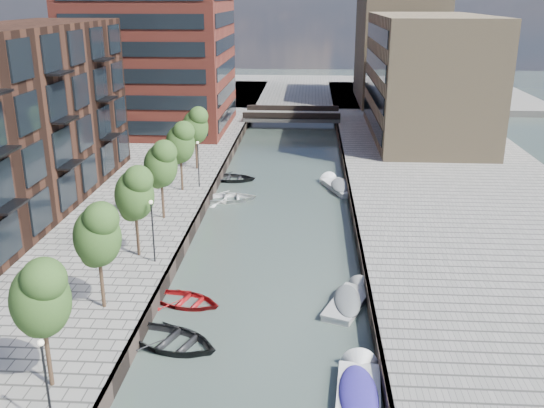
# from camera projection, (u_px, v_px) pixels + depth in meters

# --- Properties ---
(water) EXTENTS (300.00, 300.00, 0.00)m
(water) POSITION_uv_depth(u_px,v_px,m) (280.00, 199.00, 53.56)
(water) COLOR #38473F
(water) RESTS_ON ground
(quay_right) EXTENTS (20.00, 140.00, 1.00)m
(quay_right) POSITION_uv_depth(u_px,v_px,m) (464.00, 197.00, 52.44)
(quay_right) COLOR gray
(quay_right) RESTS_ON ground
(quay_wall_left) EXTENTS (0.25, 140.00, 1.00)m
(quay_wall_left) POSITION_uv_depth(u_px,v_px,m) (212.00, 192.00, 53.76)
(quay_wall_left) COLOR #332823
(quay_wall_left) RESTS_ON ground
(quay_wall_right) EXTENTS (0.25, 140.00, 1.00)m
(quay_wall_right) POSITION_uv_depth(u_px,v_px,m) (350.00, 195.00, 53.03)
(quay_wall_right) COLOR #332823
(quay_wall_right) RESTS_ON ground
(far_closure) EXTENTS (80.00, 40.00, 1.00)m
(far_closure) POSITION_uv_depth(u_px,v_px,m) (297.00, 92.00, 110.00)
(far_closure) COLOR gray
(far_closure) RESTS_ON ground
(tower) EXTENTS (18.00, 18.00, 30.00)m
(tower) POSITION_uv_depth(u_px,v_px,m) (151.00, 5.00, 72.95)
(tower) COLOR maroon
(tower) RESTS_ON quay_left
(tan_block_near) EXTENTS (12.00, 25.00, 14.00)m
(tan_block_near) POSITION_uv_depth(u_px,v_px,m) (427.00, 77.00, 70.75)
(tan_block_near) COLOR #8C7556
(tan_block_near) RESTS_ON quay_right
(tan_block_far) EXTENTS (12.00, 20.00, 16.00)m
(tan_block_far) POSITION_uv_depth(u_px,v_px,m) (398.00, 50.00, 94.95)
(tan_block_far) COLOR #8C7556
(tan_block_far) RESTS_ON quay_right
(bridge) EXTENTS (13.00, 6.00, 1.30)m
(bridge) POSITION_uv_depth(u_px,v_px,m) (292.00, 116.00, 83.30)
(bridge) COLOR gray
(bridge) RESTS_ON ground
(tree_1) EXTENTS (2.50, 2.50, 5.95)m
(tree_1) POSITION_uv_depth(u_px,v_px,m) (40.00, 296.00, 24.98)
(tree_1) COLOR #382619
(tree_1) RESTS_ON quay_left
(tree_2) EXTENTS (2.50, 2.50, 5.95)m
(tree_2) POSITION_uv_depth(u_px,v_px,m) (97.00, 233.00, 31.58)
(tree_2) COLOR #382619
(tree_2) RESTS_ON quay_left
(tree_3) EXTENTS (2.50, 2.50, 5.95)m
(tree_3) POSITION_uv_depth(u_px,v_px,m) (134.00, 192.00, 38.19)
(tree_3) COLOR #382619
(tree_3) RESTS_ON quay_left
(tree_4) EXTENTS (2.50, 2.50, 5.95)m
(tree_4) POSITION_uv_depth(u_px,v_px,m) (161.00, 163.00, 44.79)
(tree_4) COLOR #382619
(tree_4) RESTS_ON quay_left
(tree_5) EXTENTS (2.50, 2.50, 5.95)m
(tree_5) POSITION_uv_depth(u_px,v_px,m) (180.00, 141.00, 51.39)
(tree_5) COLOR #382619
(tree_5) RESTS_ON quay_left
(tree_6) EXTENTS (2.50, 2.50, 5.95)m
(tree_6) POSITION_uv_depth(u_px,v_px,m) (195.00, 125.00, 58.00)
(tree_6) COLOR #382619
(tree_6) RESTS_ON quay_left
(lamp_0) EXTENTS (0.24, 0.24, 4.12)m
(lamp_0) POSITION_uv_depth(u_px,v_px,m) (46.00, 377.00, 22.65)
(lamp_0) COLOR black
(lamp_0) RESTS_ON quay_left
(lamp_1) EXTENTS (0.24, 0.24, 4.12)m
(lamp_1) POSITION_uv_depth(u_px,v_px,m) (152.00, 225.00, 37.75)
(lamp_1) COLOR black
(lamp_1) RESTS_ON quay_left
(lamp_2) EXTENTS (0.24, 0.24, 4.12)m
(lamp_2) POSITION_uv_depth(u_px,v_px,m) (198.00, 159.00, 52.85)
(lamp_2) COLOR black
(lamp_2) RESTS_ON quay_left
(sloop_0) EXTENTS (6.16, 5.33, 1.07)m
(sloop_0) POSITION_uv_depth(u_px,v_px,m) (173.00, 346.00, 31.11)
(sloop_0) COLOR black
(sloop_0) RESTS_ON ground
(sloop_2) EXTENTS (4.94, 4.17, 0.87)m
(sloop_2) POSITION_uv_depth(u_px,v_px,m) (187.00, 304.00, 35.32)
(sloop_2) COLOR #A01114
(sloop_2) RESTS_ON ground
(sloop_3) EXTENTS (5.46, 4.33, 1.02)m
(sloop_3) POSITION_uv_depth(u_px,v_px,m) (229.00, 201.00, 53.07)
(sloop_3) COLOR white
(sloop_3) RESTS_ON ground
(sloop_4) EXTENTS (5.11, 3.83, 1.01)m
(sloop_4) POSITION_uv_depth(u_px,v_px,m) (231.00, 180.00, 58.90)
(sloop_4) COLOR black
(sloop_4) RESTS_ON ground
(motorboat_1) EXTENTS (3.30, 5.11, 1.61)m
(motorboat_1) POSITION_uv_depth(u_px,v_px,m) (350.00, 301.00, 35.31)
(motorboat_1) COLOR #B3B3B1
(motorboat_1) RESTS_ON ground
(motorboat_3) EXTENTS (2.37, 5.66, 1.84)m
(motorboat_3) POSITION_uv_depth(u_px,v_px,m) (359.00, 393.00, 27.06)
(motorboat_3) COLOR white
(motorboat_3) RESTS_ON ground
(motorboat_4) EXTENTS (3.63, 5.68, 1.79)m
(motorboat_4) POSITION_uv_depth(u_px,v_px,m) (338.00, 186.00, 56.39)
(motorboat_4) COLOR white
(motorboat_4) RESTS_ON ground
(car) EXTENTS (1.72, 3.76, 1.25)m
(car) POSITION_uv_depth(u_px,v_px,m) (390.00, 134.00, 71.29)
(car) COLOR #97989B
(car) RESTS_ON quay_right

